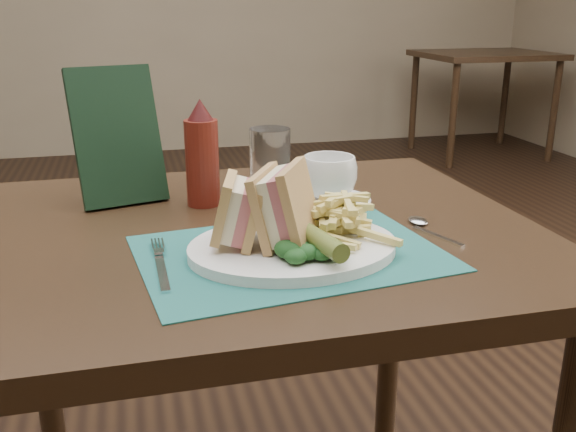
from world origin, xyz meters
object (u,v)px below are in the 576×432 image
object	(u,v)px
table_bg_right	(481,104)
drinking_glass	(270,165)
coffee_cup	(329,178)
placemat	(290,253)
ketchup_bottle	(202,153)
plate	(293,248)
saucer	(328,202)
check_presenter	(117,136)
table_main	(256,424)
sandwich_half_a	(224,211)
sandwich_half_b	(270,203)

from	to	relation	value
table_bg_right	drinking_glass	size ratio (longest dim) A/B	6.92
table_bg_right	coffee_cup	world-z (taller)	coffee_cup
placemat	ketchup_bottle	distance (m)	0.29
plate	saucer	size ratio (longest dim) A/B	2.00
saucer	ketchup_bottle	distance (m)	0.24
check_presenter	table_bg_right	bearing A→B (deg)	35.66
saucer	table_bg_right	bearing A→B (deg)	55.62
coffee_cup	ketchup_bottle	bearing A→B (deg)	165.97
coffee_cup	check_presenter	size ratio (longest dim) A/B	0.40
table_main	check_presenter	bearing A→B (deg)	136.14
table_main	plate	size ratio (longest dim) A/B	3.00
table_main	placemat	world-z (taller)	placemat
check_presenter	placemat	bearing A→B (deg)	-69.42
sandwich_half_a	coffee_cup	xyz separation A→B (m)	(0.21, 0.19, -0.02)
sandwich_half_b	coffee_cup	xyz separation A→B (m)	(0.15, 0.20, -0.03)
saucer	table_main	bearing A→B (deg)	-151.97
drinking_glass	ketchup_bottle	size ratio (longest dim) A/B	0.70
sandwich_half_a	saucer	distance (m)	0.29
sandwich_half_b	coffee_cup	distance (m)	0.25
sandwich_half_a	ketchup_bottle	world-z (taller)	ketchup_bottle
sandwich_half_b	saucer	xyz separation A→B (m)	(0.15, 0.20, -0.07)
drinking_glass	ketchup_bottle	world-z (taller)	ketchup_bottle
coffee_cup	ketchup_bottle	world-z (taller)	ketchup_bottle
sandwich_half_a	ketchup_bottle	distance (m)	0.25
table_bg_right	placemat	xyz separation A→B (m)	(-2.31, -3.41, 0.38)
plate	sandwich_half_b	size ratio (longest dim) A/B	2.61
plate	ketchup_bottle	world-z (taller)	ketchup_bottle
sandwich_half_b	ketchup_bottle	world-z (taller)	ketchup_bottle
saucer	check_presenter	xyz separation A→B (m)	(-0.35, 0.11, 0.11)
table_bg_right	sandwich_half_b	xyz separation A→B (m)	(-2.34, -3.40, 0.45)
sandwich_half_a	drinking_glass	size ratio (longest dim) A/B	0.73
sandwich_half_b	check_presenter	world-z (taller)	check_presenter
table_main	check_presenter	distance (m)	0.57
plate	sandwich_half_a	xyz separation A→B (m)	(-0.09, 0.02, 0.06)
sandwich_half_b	table_main	bearing A→B (deg)	120.23
table_main	ketchup_bottle	size ratio (longest dim) A/B	4.84
table_bg_right	saucer	size ratio (longest dim) A/B	6.00
placemat	check_presenter	world-z (taller)	check_presenter
placemat	plate	size ratio (longest dim) A/B	1.40
table_bg_right	table_main	bearing A→B (deg)	-125.52
sandwich_half_a	saucer	world-z (taller)	sandwich_half_a
plate	ketchup_bottle	distance (m)	0.29
table_bg_right	check_presenter	size ratio (longest dim) A/B	3.71
table_bg_right	check_presenter	xyz separation A→B (m)	(-2.54, -3.09, 0.49)
placemat	check_presenter	distance (m)	0.41
table_main	saucer	world-z (taller)	saucer
placemat	sandwich_half_b	distance (m)	0.08
placemat	sandwich_half_b	size ratio (longest dim) A/B	3.64
coffee_cup	ketchup_bottle	xyz separation A→B (m)	(-0.21, 0.05, 0.04)
sandwich_half_a	drinking_glass	xyz separation A→B (m)	(0.12, 0.24, -0.00)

